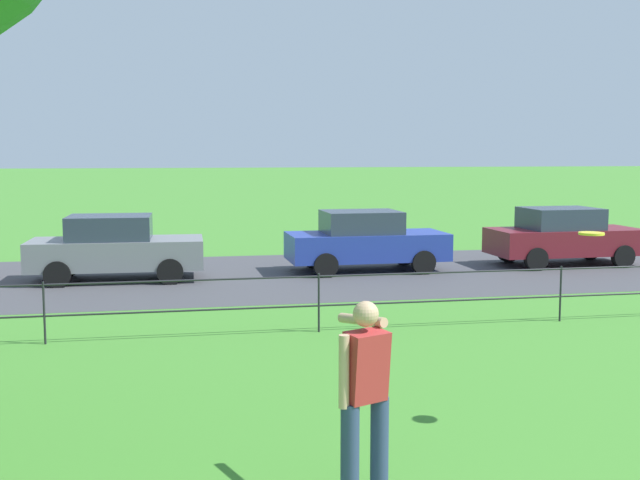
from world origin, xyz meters
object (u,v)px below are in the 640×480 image
car_maroon_center (563,236)px  car_grey_right (115,248)px  frisbee (591,234)px  person_thrower (364,395)px  car_blue_left (365,241)px

car_maroon_center → car_grey_right: bearing=-178.5°
frisbee → car_grey_right: size_ratio=0.09×
person_thrower → car_grey_right: size_ratio=0.44×
frisbee → car_grey_right: frisbee is taller
car_blue_left → car_maroon_center: bearing=0.5°
person_thrower → car_grey_right: 12.92m
car_grey_right → car_blue_left: size_ratio=1.01×
frisbee → car_maroon_center: size_ratio=0.09×
person_thrower → car_grey_right: bearing=102.7°
person_thrower → car_maroon_center: size_ratio=0.44×
car_blue_left → car_maroon_center: same height
person_thrower → frisbee: bearing=24.5°
person_thrower → car_blue_left: person_thrower is taller
car_blue_left → frisbee: bearing=-92.5°
car_blue_left → car_grey_right: bearing=-177.6°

